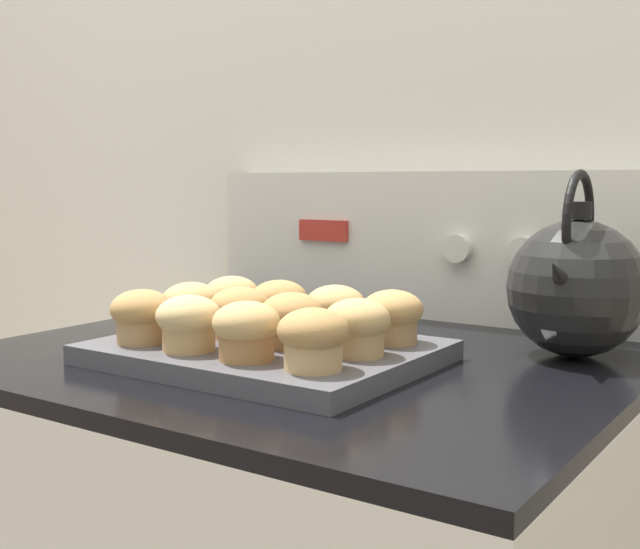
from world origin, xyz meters
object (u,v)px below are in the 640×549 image
at_px(muffin_r0_c2, 246,330).
at_px(muffin_r2_c3, 392,316).
at_px(muffin_r0_c0, 142,315).
at_px(muffin_r0_c3, 313,338).
at_px(muffin_r0_c1, 189,322).
at_px(muffin_r1_c3, 357,326).
at_px(muffin_r1_c0, 191,306).
at_px(muffin_r2_c1, 279,304).
at_px(muffin_r1_c1, 240,312).
at_px(muffin_r2_c0, 232,299).
at_px(tea_kettle, 576,286).
at_px(muffin_pan, 267,352).
at_px(muffin_r2_c2, 335,310).
at_px(muffin_r1_c2, 292,319).

bearing_deg(muffin_r0_c2, muffin_r2_c3, 62.91).
distance_m(muffin_r0_c0, muffin_r0_c3, 0.23).
bearing_deg(muffin_r0_c1, muffin_r1_c3, 26.52).
distance_m(muffin_r0_c1, muffin_r0_c3, 0.16).
distance_m(muffin_r1_c0, muffin_r2_c1, 0.11).
xyz_separation_m(muffin_r1_c1, muffin_r2_c0, (-0.08, 0.08, 0.00)).
bearing_deg(muffin_r1_c3, muffin_r0_c3, -91.28).
height_order(muffin_r1_c3, tea_kettle, tea_kettle).
xyz_separation_m(muffin_r2_c1, tea_kettle, (0.32, 0.14, 0.03)).
xyz_separation_m(muffin_r0_c1, muffin_r0_c3, (0.16, 0.00, 0.00)).
xyz_separation_m(muffin_r2_c0, tea_kettle, (0.39, 0.14, 0.03)).
relative_size(muffin_r0_c2, muffin_r1_c1, 1.00).
bearing_deg(muffin_r0_c1, muffin_r2_c3, 44.81).
xyz_separation_m(muffin_r0_c2, tea_kettle, (0.24, 0.30, 0.03)).
xyz_separation_m(muffin_r1_c0, tea_kettle, (0.39, 0.22, 0.03)).
distance_m(muffin_r1_c0, muffin_r1_c3, 0.23).
bearing_deg(muffin_r2_c3, muffin_pan, -146.89).
distance_m(muffin_r2_c0, muffin_r2_c3, 0.23).
xyz_separation_m(muffin_r0_c3, muffin_r2_c1, (-0.16, 0.15, 0.00)).
distance_m(muffin_r0_c1, muffin_r1_c3, 0.18).
relative_size(muffin_r0_c0, tea_kettle, 0.32).
bearing_deg(muffin_r1_c3, muffin_r2_c2, 134.96).
height_order(muffin_r0_c1, muffin_r2_c3, same).
bearing_deg(muffin_r2_c1, muffin_r2_c3, -0.36).
xyz_separation_m(muffin_r1_c2, muffin_r1_c3, (0.08, 0.00, 0.00)).
relative_size(muffin_r1_c0, muffin_r2_c1, 1.00).
height_order(muffin_pan, muffin_r2_c1, muffin_r2_c1).
distance_m(muffin_r0_c3, muffin_r2_c1, 0.22).
height_order(muffin_r1_c0, muffin_r1_c3, same).
height_order(muffin_r2_c0, muffin_r2_c3, same).
height_order(muffin_r0_c2, muffin_r1_c3, same).
distance_m(muffin_r2_c0, muffin_r2_c2, 0.16).
distance_m(muffin_r0_c2, muffin_r2_c2, 0.16).
height_order(muffin_r0_c0, muffin_r0_c3, same).
height_order(muffin_r0_c1, muffin_r2_c2, same).
xyz_separation_m(muffin_r0_c0, muffin_r2_c3, (0.23, 0.15, 0.00)).
height_order(muffin_r0_c1, tea_kettle, tea_kettle).
height_order(muffin_r2_c2, muffin_r2_c3, same).
height_order(muffin_r0_c1, muffin_r0_c2, same).
height_order(muffin_r0_c2, tea_kettle, tea_kettle).
distance_m(muffin_r0_c0, muffin_r1_c0, 0.08).
distance_m(muffin_r0_c3, muffin_r2_c0, 0.28).
bearing_deg(muffin_r2_c1, muffin_r1_c2, -45.89).
distance_m(muffin_r1_c3, muffin_r2_c1, 0.18).
relative_size(muffin_r0_c1, muffin_r2_c2, 1.00).
bearing_deg(muffin_r2_c0, muffin_r0_c2, -45.77).
height_order(muffin_r0_c3, muffin_r1_c0, same).
xyz_separation_m(muffin_r0_c0, muffin_r1_c1, (0.08, 0.08, 0.00)).
distance_m(muffin_r0_c0, muffin_r2_c1, 0.17).
bearing_deg(muffin_r2_c2, muffin_pan, -118.92).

